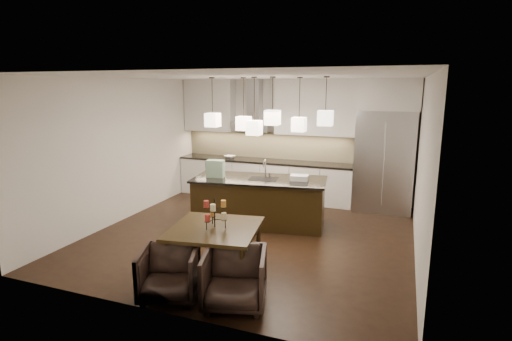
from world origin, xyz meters
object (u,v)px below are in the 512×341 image
at_px(dining_table, 215,251).
at_px(armchair_right, 235,278).
at_px(refrigerator, 384,161).
at_px(armchair_left, 169,273).
at_px(island_body, 259,202).

relative_size(dining_table, armchair_right, 1.55).
bearing_deg(refrigerator, armchair_left, -115.52).
relative_size(refrigerator, armchair_left, 2.97).
xyz_separation_m(island_body, dining_table, (0.17, -2.28, -0.08)).
relative_size(refrigerator, island_body, 0.87).
bearing_deg(dining_table, armchair_left, -118.12).
bearing_deg(armchair_right, island_body, 87.92).
height_order(island_body, armchair_left, island_body).
relative_size(island_body, armchair_left, 3.39).
xyz_separation_m(island_body, armchair_right, (0.74, -2.91, -0.08)).
bearing_deg(island_body, armchair_right, -83.85).
height_order(armchair_left, armchair_right, armchair_right).
bearing_deg(armchair_left, dining_table, 50.11).
xyz_separation_m(refrigerator, armchair_right, (-1.45, -4.66, -0.73)).
distance_m(dining_table, armchair_left, 0.81).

